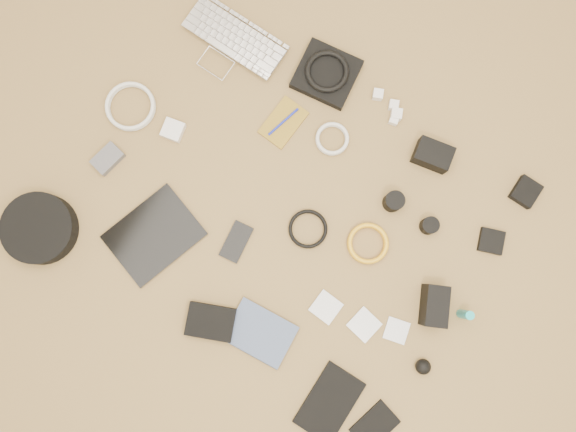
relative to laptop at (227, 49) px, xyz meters
The scene contains 34 objects.
room_shell 1.37m from the laptop, 37.84° to the right, with size 4.04×4.04×2.58m.
laptop is the anchor object (origin of this frame).
headphone_pouch 0.34m from the laptop, 16.21° to the left, with size 0.19×0.18×0.03m, color black.
headphones 0.34m from the laptop, 16.21° to the left, with size 0.14×0.14×0.02m, color black.
charger_a 0.52m from the laptop, 13.59° to the left, with size 0.03×0.03×0.03m, color white.
charger_b 0.57m from the laptop, 11.72° to the left, with size 0.03×0.03×0.03m, color white.
charger_c 0.59m from the laptop, ahead, with size 0.03×0.03×0.03m, color white.
charger_d 0.59m from the laptop, ahead, with size 0.03×0.03×0.03m, color white.
dslr_camera 0.75m from the laptop, ahead, with size 0.11×0.08×0.07m, color black.
lens_pouch 1.07m from the laptop, ahead, with size 0.07×0.08×0.03m, color black.
notebook_olive 0.31m from the laptop, 21.80° to the right, with size 0.10×0.15×0.01m, color olive.
pen_blue 0.31m from the laptop, 21.80° to the right, with size 0.01×0.01×0.13m, color #1520AD.
cable_white_a 0.46m from the laptop, 10.26° to the right, with size 0.11×0.11×0.01m, color silver.
lens_a 0.73m from the laptop, 12.67° to the right, with size 0.06×0.06×0.07m, color black.
lens_b 0.87m from the laptop, 11.17° to the right, with size 0.05×0.05×0.05m, color black.
card_reader 1.05m from the laptop, ahead, with size 0.08×0.08×0.02m, color black.
power_brick 0.32m from the laptop, 91.24° to the right, with size 0.06×0.06×0.03m, color white.
cable_white_b 0.37m from the laptop, 117.27° to the right, with size 0.16×0.16×0.01m, color silver.
cable_black 0.65m from the laptop, 35.07° to the right, with size 0.12×0.12×0.01m, color black.
cable_yellow 0.78m from the laptop, 23.75° to the right, with size 0.13×0.13×0.01m, color gold.
flash 1.05m from the laptop, 21.15° to the right, with size 0.07×0.13×0.09m, color black.
lens_cleaner 1.13m from the laptop, 18.24° to the right, with size 0.03×0.03×0.09m, color #1BA8B0.
battery_charger 0.53m from the laptop, 105.08° to the right, with size 0.06×0.10×0.03m, color #515155.
tablet 0.65m from the laptop, 79.22° to the right, with size 0.21×0.27×0.01m, color black.
phone 0.63m from the laptop, 55.76° to the right, with size 0.06×0.12×0.01m, color black.
filter_case_left 0.89m from the laptop, 38.21° to the right, with size 0.08×0.08×0.01m, color silver.
filter_case_mid 0.99m from the laptop, 32.91° to the right, with size 0.08×0.08×0.01m, color silver.
filter_case_right 1.05m from the laptop, 28.45° to the right, with size 0.07×0.07×0.01m, color silver.
air_blower 1.19m from the laptop, 27.94° to the right, with size 0.05×0.05×0.05m, color black.
headphone_case 0.83m from the laptop, 103.37° to the right, with size 0.23×0.23×0.06m, color black.
drive_case 0.88m from the laptop, 61.60° to the right, with size 0.15×0.10×0.04m, color black.
paperback 0.98m from the laptop, 54.45° to the right, with size 0.15×0.20×0.02m, color #465576.
notebook_black_a 1.17m from the laptop, 42.88° to the right, with size 0.13×0.21×0.02m, color black.
notebook_black_b 1.28m from the laptop, 37.79° to the right, with size 0.09×0.14×0.01m, color black.
Camera 1 is at (0.10, -0.18, 1.78)m, focal length 35.00 mm.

